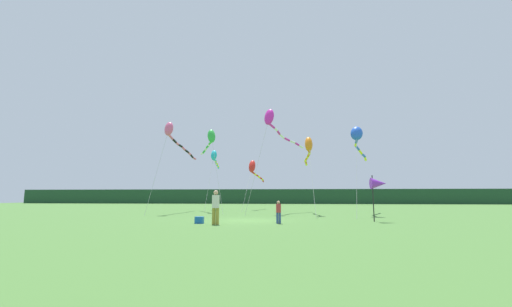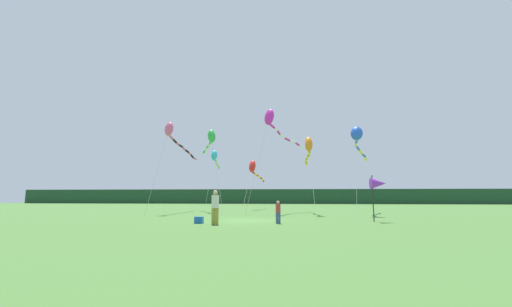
{
  "view_description": "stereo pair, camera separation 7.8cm",
  "coord_description": "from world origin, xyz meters",
  "views": [
    {
      "loc": [
        2.58,
        -19.91,
        1.52
      ],
      "look_at": [
        0.0,
        6.0,
        5.05
      ],
      "focal_mm": 22.05,
      "sensor_mm": 36.0,
      "label": 1
    },
    {
      "loc": [
        2.66,
        -19.9,
        1.52
      ],
      "look_at": [
        0.0,
        6.0,
        5.05
      ],
      "focal_mm": 22.05,
      "sensor_mm": 36.0,
      "label": 2
    }
  ],
  "objects": [
    {
      "name": "distant_treeline",
      "position": [
        0.0,
        45.0,
        1.45
      ],
      "size": [
        108.0,
        3.79,
        2.89
      ],
      "primitive_type": "cube",
      "color": "#1E4228",
      "rests_on": "ground"
    },
    {
      "name": "person_adult",
      "position": [
        -1.3,
        -2.99,
        1.03
      ],
      "size": [
        0.4,
        0.4,
        1.84
      ],
      "color": "olive",
      "rests_on": "ground"
    },
    {
      "name": "kite_cyan",
      "position": [
        -5.91,
        16.01,
        6.08
      ],
      "size": [
        0.74,
        8.21,
        6.98
      ],
      "color": "#B2B2B2",
      "rests_on": "ground"
    },
    {
      "name": "person_child",
      "position": [
        2.07,
        -1.99,
        0.7
      ],
      "size": [
        0.28,
        0.28,
        1.26
      ],
      "color": "#334C8C",
      "rests_on": "ground"
    },
    {
      "name": "kite_green",
      "position": [
        -5.07,
        10.68,
        7.31
      ],
      "size": [
        4.03,
        6.88,
        8.28
      ],
      "color": "#B2B2B2",
      "rests_on": "ground"
    },
    {
      "name": "kite_orange",
      "position": [
        4.42,
        6.87,
        5.67
      ],
      "size": [
        0.67,
        7.82,
        6.64
      ],
      "color": "#B2B2B2",
      "rests_on": "ground"
    },
    {
      "name": "kite_red",
      "position": [
        -1.28,
        15.7,
        4.68
      ],
      "size": [
        1.63,
        8.02,
        5.73
      ],
      "color": "#B2B2B2",
      "rests_on": "ground"
    },
    {
      "name": "kite_magenta",
      "position": [
        1.33,
        8.6,
        8.36
      ],
      "size": [
        5.12,
        8.39,
        9.52
      ],
      "color": "#B2B2B2",
      "rests_on": "ground"
    },
    {
      "name": "kite_rainbow",
      "position": [
        -7.8,
        7.63,
        7.07
      ],
      "size": [
        1.12,
        9.78,
        8.18
      ],
      "color": "#B2B2B2",
      "rests_on": "ground"
    },
    {
      "name": "kite_blue",
      "position": [
        8.53,
        6.95,
        6.47
      ],
      "size": [
        3.24,
        9.75,
        7.41
      ],
      "color": "#B2B2B2",
      "rests_on": "ground"
    },
    {
      "name": "banner_flag_pole",
      "position": [
        8.07,
        -0.17,
        2.26
      ],
      "size": [
        0.9,
        0.7,
        2.78
      ],
      "color": "black",
      "rests_on": "ground"
    },
    {
      "name": "ground_plane",
      "position": [
        0.0,
        0.0,
        0.0
      ],
      "size": [
        120.0,
        120.0,
        0.0
      ],
      "primitive_type": "plane",
      "color": "#477533"
    },
    {
      "name": "cooler_box",
      "position": [
        -2.35,
        -2.41,
        0.19
      ],
      "size": [
        0.46,
        0.32,
        0.37
      ],
      "primitive_type": "cube",
      "color": "#1959B2",
      "rests_on": "ground"
    }
  ]
}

